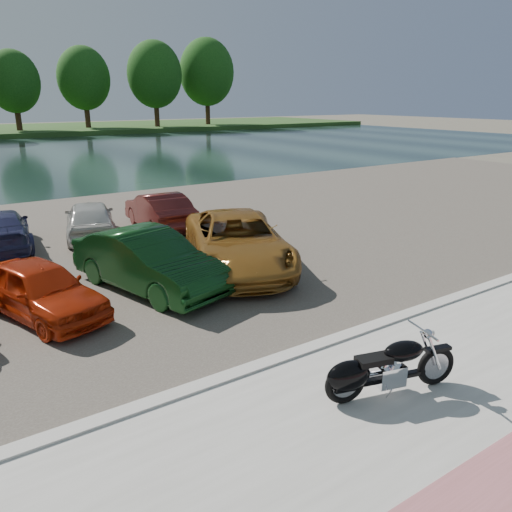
# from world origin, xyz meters

# --- Properties ---
(ground) EXTENTS (200.00, 200.00, 0.00)m
(ground) POSITION_xyz_m (0.00, 0.00, 0.00)
(ground) COLOR #595447
(ground) RESTS_ON ground
(promenade) EXTENTS (60.00, 6.00, 0.10)m
(promenade) POSITION_xyz_m (0.00, -1.00, 0.05)
(promenade) COLOR #A7A59E
(promenade) RESTS_ON ground
(kerb) EXTENTS (60.00, 0.30, 0.14)m
(kerb) POSITION_xyz_m (0.00, 2.00, 0.07)
(kerb) COLOR #A7A59E
(kerb) RESTS_ON ground
(parking_lot) EXTENTS (60.00, 18.00, 0.04)m
(parking_lot) POSITION_xyz_m (0.00, 11.00, 0.02)
(parking_lot) COLOR #48413A
(parking_lot) RESTS_ON ground
(motorcycle) EXTENTS (2.28, 0.96, 1.05)m
(motorcycle) POSITION_xyz_m (0.04, 0.20, 0.56)
(motorcycle) COLOR black
(motorcycle) RESTS_ON promenade
(car_4) EXTENTS (2.51, 3.89, 1.23)m
(car_4) POSITION_xyz_m (-3.66, 6.49, 0.66)
(car_4) COLOR #B62A0C
(car_4) RESTS_ON parking_lot
(car_5) EXTENTS (2.68, 4.71, 1.47)m
(car_5) POSITION_xyz_m (-1.11, 6.70, 0.77)
(car_5) COLOR #0E3412
(car_5) RESTS_ON parking_lot
(car_6) EXTENTS (4.37, 6.01, 1.52)m
(car_6) POSITION_xyz_m (1.57, 6.87, 0.80)
(car_6) COLOR #976322
(car_6) RESTS_ON parking_lot
(car_11) EXTENTS (2.19, 4.44, 1.24)m
(car_11) POSITION_xyz_m (-3.64, 12.51, 0.66)
(car_11) COLOR navy
(car_11) RESTS_ON parking_lot
(car_12) EXTENTS (2.48, 4.14, 1.32)m
(car_12) POSITION_xyz_m (-0.92, 12.24, 0.70)
(car_12) COLOR beige
(car_12) RESTS_ON parking_lot
(car_13) EXTENTS (1.67, 4.13, 1.34)m
(car_13) POSITION_xyz_m (1.52, 12.09, 0.71)
(car_13) COLOR #551916
(car_13) RESTS_ON parking_lot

